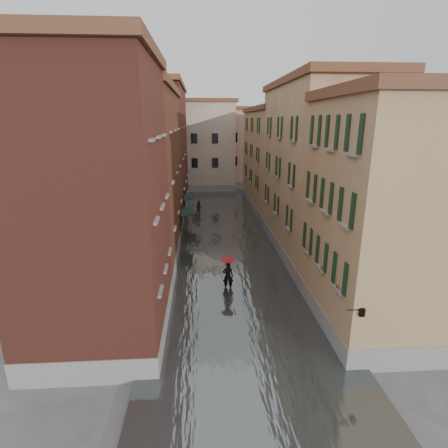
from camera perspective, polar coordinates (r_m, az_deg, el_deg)
name	(u,v)px	position (r m, az deg, el deg)	size (l,w,h in m)	color
ground	(239,306)	(21.14, 2.46, -13.23)	(120.00, 120.00, 0.00)	#505052
floodwater	(224,235)	(32.98, 0.06, -1.80)	(10.00, 60.00, 0.20)	#484F50
building_left_near	(97,209)	(17.42, -20.06, 2.28)	(6.00, 8.00, 13.00)	brown
building_left_mid	(137,178)	(27.99, -13.94, 7.36)	(6.00, 14.00, 12.50)	brown
building_left_far	(159,151)	(42.66, -10.58, 11.60)	(6.00, 16.00, 14.00)	brown
building_right_near	(384,219)	(19.19, 24.64, 0.70)	(6.00, 8.00, 11.50)	#A37B54
building_right_mid	(315,173)	(28.98, 14.70, 8.11)	(6.00, 14.00, 13.00)	tan
building_right_far	(276,161)	(43.45, 8.47, 10.13)	(6.00, 16.00, 11.50)	#A37B54
building_end_cream	(195,147)	(56.38, -4.79, 12.45)	(12.00, 9.00, 13.00)	beige
building_end_pink	(250,149)	(58.96, 4.24, 12.16)	(10.00, 9.00, 12.00)	#C7A48C
awning_near	(186,213)	(31.86, -6.16, 1.88)	(1.09, 3.07, 2.80)	#142D23
awning_far	(189,197)	(38.16, -5.79, 4.35)	(1.09, 3.28, 2.80)	#142D23
wall_lantern	(361,312)	(15.71, 21.47, -13.18)	(0.71, 0.22, 0.35)	black
window_planters	(324,262)	(18.72, 15.99, -6.03)	(0.59, 5.79, 0.84)	brown
pedestrian_main	(228,272)	(22.41, 0.65, -7.85)	(0.95, 0.95, 2.06)	black
pedestrian_far	(199,208)	(40.00, -4.06, 2.60)	(0.84, 0.66, 1.73)	black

